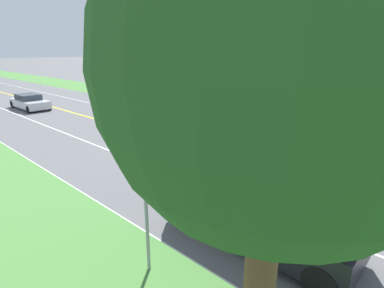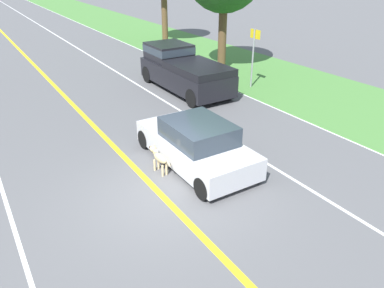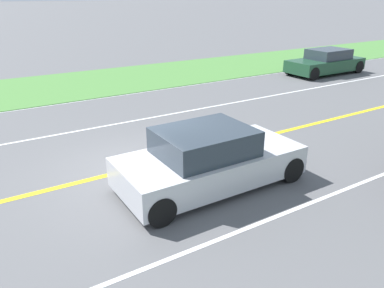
{
  "view_description": "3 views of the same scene",
  "coord_description": "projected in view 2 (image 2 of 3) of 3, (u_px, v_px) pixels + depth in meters",
  "views": [
    {
      "loc": [
        11.7,
        10.8,
        5.19
      ],
      "look_at": [
        1.5,
        1.44,
        0.8
      ],
      "focal_mm": 28.0,
      "sensor_mm": 36.0,
      "label": 1
    },
    {
      "loc": [
        -3.67,
        -7.25,
        5.56
      ],
      "look_at": [
        1.45,
        0.9,
        0.78
      ],
      "focal_mm": 35.0,
      "sensor_mm": 36.0,
      "label": 2
    },
    {
      "loc": [
        7.99,
        -3.27,
        4.13
      ],
      "look_at": [
        1.33,
        0.85,
        0.94
      ],
      "focal_mm": 35.0,
      "sensor_mm": 36.0,
      "label": 3
    }
  ],
  "objects": [
    {
      "name": "ground_plane",
      "position": [
        163.0,
        197.0,
        9.71
      ],
      "size": [
        400.0,
        400.0,
        0.0
      ],
      "primitive_type": "plane",
      "color": "#5B5B5E"
    },
    {
      "name": "centre_divider_line",
      "position": [
        163.0,
        197.0,
        9.71
      ],
      "size": [
        0.18,
        160.0,
        0.01
      ],
      "primitive_type": "cube",
      "color": "yellow",
      "rests_on": "ground"
    },
    {
      "name": "lane_edge_line_right",
      "position": [
        340.0,
        136.0,
        13.05
      ],
      "size": [
        0.14,
        160.0,
        0.01
      ],
      "primitive_type": "cube",
      "color": "white",
      "rests_on": "ground"
    },
    {
      "name": "lane_dash_same_dir",
      "position": [
        265.0,
        162.0,
        11.38
      ],
      "size": [
        0.1,
        160.0,
        0.01
      ],
      "primitive_type": "cube",
      "color": "white",
      "rests_on": "ground"
    },
    {
      "name": "lane_dash_oncoming",
      "position": [
        20.0,
        246.0,
        8.04
      ],
      "size": [
        0.1,
        160.0,
        0.01
      ],
      "primitive_type": "cube",
      "color": "white",
      "rests_on": "ground"
    },
    {
      "name": "ego_car",
      "position": [
        196.0,
        144.0,
        11.04
      ],
      "size": [
        1.91,
        4.21,
        1.38
      ],
      "color": "silver",
      "rests_on": "ground"
    },
    {
      "name": "dog",
      "position": [
        159.0,
        157.0,
        10.67
      ],
      "size": [
        0.27,
        1.04,
        0.75
      ],
      "rotation": [
        0.0,
        0.0,
        0.11
      ],
      "color": "#D1B784",
      "rests_on": "ground"
    },
    {
      "name": "pickup_truck",
      "position": [
        182.0,
        69.0,
        17.35
      ],
      "size": [
        2.07,
        5.3,
        1.9
      ],
      "color": "black",
      "rests_on": "ground"
    },
    {
      "name": "street_sign",
      "position": [
        253.0,
        52.0,
        17.21
      ],
      "size": [
        0.11,
        0.64,
        2.74
      ],
      "color": "gray",
      "rests_on": "ground"
    }
  ]
}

